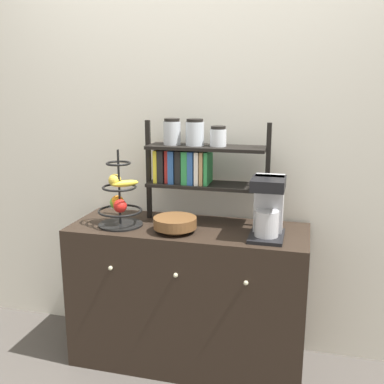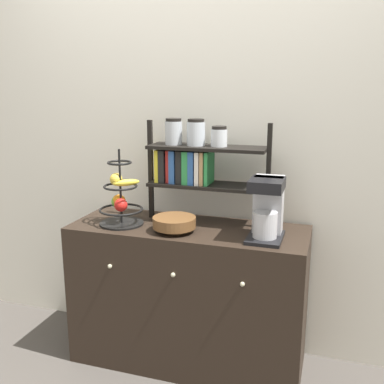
# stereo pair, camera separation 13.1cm
# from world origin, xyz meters

# --- Properties ---
(ground_plane) EXTENTS (12.00, 12.00, 0.00)m
(ground_plane) POSITION_xyz_m (0.00, 0.00, 0.00)
(ground_plane) COLOR #47423D
(wall_back) EXTENTS (7.00, 0.05, 2.60)m
(wall_back) POSITION_xyz_m (0.00, 0.52, 1.30)
(wall_back) COLOR silver
(wall_back) RESTS_ON ground_plane
(sideboard) EXTENTS (1.29, 0.50, 0.81)m
(sideboard) POSITION_xyz_m (0.00, 0.24, 0.40)
(sideboard) COLOR black
(sideboard) RESTS_ON ground_plane
(coffee_maker) EXTENTS (0.17, 0.24, 0.31)m
(coffee_maker) POSITION_xyz_m (0.43, 0.19, 0.97)
(coffee_maker) COLOR black
(coffee_maker) RESTS_ON sideboard
(fruit_stand) EXTENTS (0.24, 0.24, 0.42)m
(fruit_stand) POSITION_xyz_m (-0.37, 0.18, 0.95)
(fruit_stand) COLOR black
(fruit_stand) RESTS_ON sideboard
(wooden_bowl) EXTENTS (0.23, 0.23, 0.08)m
(wooden_bowl) POSITION_xyz_m (-0.04, 0.14, 0.85)
(wooden_bowl) COLOR brown
(wooden_bowl) RESTS_ON sideboard
(shelf_hutch) EXTENTS (0.69, 0.20, 0.57)m
(shelf_hutch) POSITION_xyz_m (-0.00, 0.35, 1.16)
(shelf_hutch) COLOR black
(shelf_hutch) RESTS_ON sideboard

